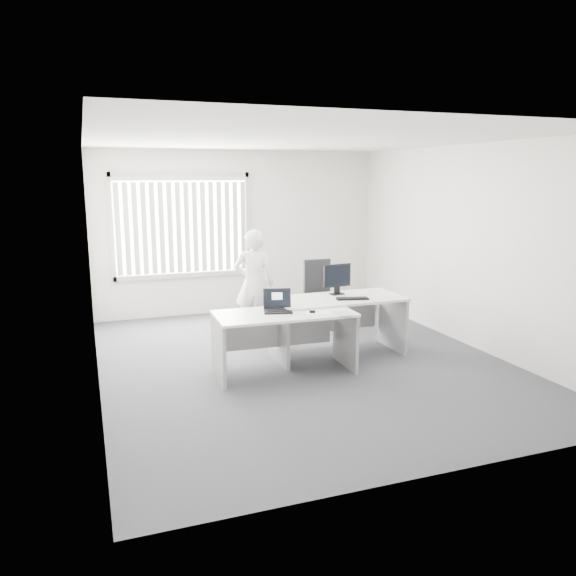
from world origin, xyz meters
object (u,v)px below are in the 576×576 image
object	(u,v)px
person	(254,284)
laptop	(278,301)
monitor	(337,279)
desk_far	(338,314)
desk_near	(284,329)
office_chair	(321,307)

from	to	relation	value
person	laptop	xyz separation A→B (m)	(-0.18, -1.60, 0.08)
laptop	monitor	size ratio (longest dim) A/B	0.81
desk_far	monitor	size ratio (longest dim) A/B	4.17
person	laptop	size ratio (longest dim) A/B	4.78
desk_near	desk_far	bearing A→B (deg)	26.63
office_chair	person	bearing A→B (deg)	-172.17
desk_far	office_chair	distance (m)	1.45
person	monitor	xyz separation A→B (m)	(0.87, -1.02, 0.19)
desk_far	person	world-z (taller)	person
desk_near	desk_far	distance (m)	1.00
office_chair	monitor	size ratio (longest dim) A/B	2.57
desk_near	laptop	size ratio (longest dim) A/B	5.00
laptop	desk_near	bearing A→B (deg)	-15.92
desk_far	laptop	xyz separation A→B (m)	(-0.97, -0.38, 0.32)
desk_near	laptop	xyz separation A→B (m)	(-0.07, 0.04, 0.34)
office_chair	desk_near	bearing A→B (deg)	-124.96
desk_near	desk_far	xyz separation A→B (m)	(0.91, 0.42, 0.02)
monitor	desk_far	bearing A→B (deg)	-117.43
desk_far	monitor	world-z (taller)	monitor
office_chair	laptop	bearing A→B (deg)	-126.95
desk_near	laptop	world-z (taller)	laptop
office_chair	desk_far	bearing A→B (deg)	-104.22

